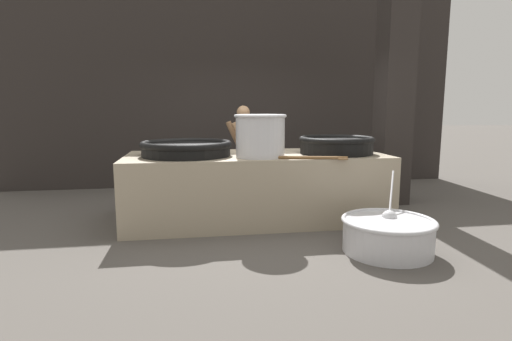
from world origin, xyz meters
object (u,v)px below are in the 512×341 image
(cook, at_px, (243,149))
(stock_pot, at_px, (260,135))
(giant_wok_near, at_px, (186,148))
(giant_wok_far, at_px, (336,144))
(prep_bowl_vegetables, at_px, (388,233))

(cook, bearing_deg, stock_pot, 84.95)
(giant_wok_near, height_order, cook, cook)
(giant_wok_far, distance_m, stock_pot, 1.16)
(stock_pot, bearing_deg, giant_wok_near, 163.37)
(giant_wok_far, height_order, stock_pot, stock_pot)
(giant_wok_near, xyz_separation_m, stock_pot, (0.95, -0.28, 0.18))
(giant_wok_near, distance_m, cook, 1.62)
(giant_wok_near, xyz_separation_m, cook, (0.93, 1.32, -0.16))
(stock_pot, relative_size, prep_bowl_vegetables, 0.57)
(giant_wok_near, bearing_deg, prep_bowl_vegetables, -34.86)
(giant_wok_near, bearing_deg, giant_wok_far, -1.51)
(cook, relative_size, prep_bowl_vegetables, 1.34)
(giant_wok_far, xyz_separation_m, cook, (-1.15, 1.37, -0.19))
(stock_pot, bearing_deg, cook, 90.76)
(cook, bearing_deg, giant_wok_near, 48.92)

